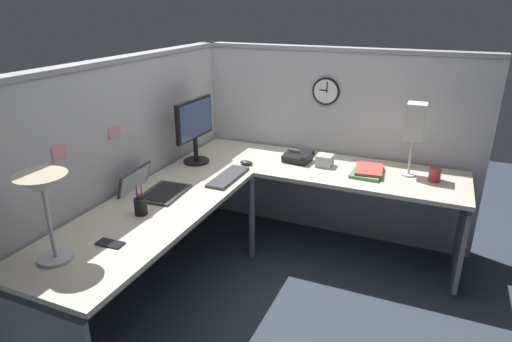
{
  "coord_description": "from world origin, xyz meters",
  "views": [
    {
      "loc": [
        -2.59,
        -1.05,
        1.91
      ],
      "look_at": [
        0.03,
        0.07,
        0.8
      ],
      "focal_mm": 30.43,
      "sensor_mm": 36.0,
      "label": 1
    }
  ],
  "objects_px": {
    "monitor": "(195,126)",
    "cell_phone": "(110,244)",
    "book_stack": "(368,171)",
    "computer_mouse": "(246,163)",
    "keyboard": "(228,177)",
    "desk_lamp_paper": "(415,124)",
    "pen_cup": "(141,206)",
    "office_phone": "(299,157)",
    "desk_lamp_dome": "(43,191)",
    "coffee_mug": "(435,175)",
    "tissue_box": "(325,161)",
    "wall_clock": "(326,91)",
    "laptop": "(151,189)"
  },
  "relations": [
    {
      "from": "laptop",
      "to": "computer_mouse",
      "type": "xyz_separation_m",
      "value": [
        0.72,
        -0.37,
        -0.01
      ]
    },
    {
      "from": "monitor",
      "to": "coffee_mug",
      "type": "height_order",
      "value": "monitor"
    },
    {
      "from": "computer_mouse",
      "to": "desk_lamp_paper",
      "type": "xyz_separation_m",
      "value": [
        0.27,
        -1.17,
        0.37
      ]
    },
    {
      "from": "computer_mouse",
      "to": "office_phone",
      "type": "xyz_separation_m",
      "value": [
        0.23,
        -0.35,
        0.02
      ]
    },
    {
      "from": "monitor",
      "to": "pen_cup",
      "type": "distance_m",
      "value": 0.95
    },
    {
      "from": "book_stack",
      "to": "desk_lamp_paper",
      "type": "relative_size",
      "value": 0.56
    },
    {
      "from": "cell_phone",
      "to": "wall_clock",
      "type": "distance_m",
      "value": 2.06
    },
    {
      "from": "pen_cup",
      "to": "book_stack",
      "type": "distance_m",
      "value": 1.63
    },
    {
      "from": "coffee_mug",
      "to": "desk_lamp_paper",
      "type": "bearing_deg",
      "value": 75.84
    },
    {
      "from": "desk_lamp_paper",
      "to": "cell_phone",
      "type": "bearing_deg",
      "value": 140.55
    },
    {
      "from": "desk_lamp_dome",
      "to": "pen_cup",
      "type": "height_order",
      "value": "desk_lamp_dome"
    },
    {
      "from": "tissue_box",
      "to": "wall_clock",
      "type": "distance_m",
      "value": 0.58
    },
    {
      "from": "keyboard",
      "to": "office_phone",
      "type": "distance_m",
      "value": 0.64
    },
    {
      "from": "coffee_mug",
      "to": "wall_clock",
      "type": "height_order",
      "value": "wall_clock"
    },
    {
      "from": "laptop",
      "to": "tissue_box",
      "type": "xyz_separation_m",
      "value": [
        0.93,
        -0.93,
        0.02
      ]
    },
    {
      "from": "laptop",
      "to": "wall_clock",
      "type": "bearing_deg",
      "value": -33.31
    },
    {
      "from": "office_phone",
      "to": "tissue_box",
      "type": "bearing_deg",
      "value": -95.87
    },
    {
      "from": "book_stack",
      "to": "coffee_mug",
      "type": "distance_m",
      "value": 0.46
    },
    {
      "from": "keyboard",
      "to": "desk_lamp_dome",
      "type": "relative_size",
      "value": 0.97
    },
    {
      "from": "tissue_box",
      "to": "desk_lamp_dome",
      "type": "bearing_deg",
      "value": 153.71
    },
    {
      "from": "monitor",
      "to": "keyboard",
      "type": "bearing_deg",
      "value": -118.21
    },
    {
      "from": "computer_mouse",
      "to": "laptop",
      "type": "bearing_deg",
      "value": 152.92
    },
    {
      "from": "laptop",
      "to": "desk_lamp_paper",
      "type": "xyz_separation_m",
      "value": [
        0.99,
        -1.54,
        0.36
      ]
    },
    {
      "from": "computer_mouse",
      "to": "book_stack",
      "type": "distance_m",
      "value": 0.91
    },
    {
      "from": "pen_cup",
      "to": "desk_lamp_paper",
      "type": "xyz_separation_m",
      "value": [
        1.28,
        -1.4,
        0.33
      ]
    },
    {
      "from": "desk_lamp_dome",
      "to": "cell_phone",
      "type": "distance_m",
      "value": 0.44
    },
    {
      "from": "desk_lamp_dome",
      "to": "coffee_mug",
      "type": "xyz_separation_m",
      "value": [
        1.79,
        -1.67,
        -0.32
      ]
    },
    {
      "from": "laptop",
      "to": "tissue_box",
      "type": "bearing_deg",
      "value": -45.09
    },
    {
      "from": "pen_cup",
      "to": "office_phone",
      "type": "distance_m",
      "value": 1.37
    },
    {
      "from": "desk_lamp_paper",
      "to": "pen_cup",
      "type": "bearing_deg",
      "value": 132.31
    },
    {
      "from": "laptop",
      "to": "cell_phone",
      "type": "distance_m",
      "value": 0.67
    },
    {
      "from": "desk_lamp_paper",
      "to": "keyboard",
      "type": "bearing_deg",
      "value": 115.92
    },
    {
      "from": "pen_cup",
      "to": "computer_mouse",
      "type": "bearing_deg",
      "value": -12.86
    },
    {
      "from": "tissue_box",
      "to": "cell_phone",
      "type": "bearing_deg",
      "value": 155.05
    },
    {
      "from": "desk_lamp_dome",
      "to": "coffee_mug",
      "type": "height_order",
      "value": "desk_lamp_dome"
    },
    {
      "from": "office_phone",
      "to": "book_stack",
      "type": "xyz_separation_m",
      "value": [
        -0.06,
        -0.55,
        -0.02
      ]
    },
    {
      "from": "monitor",
      "to": "cell_phone",
      "type": "height_order",
      "value": "monitor"
    },
    {
      "from": "cell_phone",
      "to": "pen_cup",
      "type": "bearing_deg",
      "value": 7.47
    },
    {
      "from": "book_stack",
      "to": "computer_mouse",
      "type": "bearing_deg",
      "value": 100.86
    },
    {
      "from": "monitor",
      "to": "pen_cup",
      "type": "height_order",
      "value": "monitor"
    },
    {
      "from": "cell_phone",
      "to": "desk_lamp_paper",
      "type": "height_order",
      "value": "desk_lamp_paper"
    },
    {
      "from": "keyboard",
      "to": "cell_phone",
      "type": "distance_m",
      "value": 1.06
    },
    {
      "from": "cell_phone",
      "to": "tissue_box",
      "type": "bearing_deg",
      "value": -28.04
    },
    {
      "from": "keyboard",
      "to": "pen_cup",
      "type": "bearing_deg",
      "value": 162.45
    },
    {
      "from": "keyboard",
      "to": "laptop",
      "type": "bearing_deg",
      "value": 139.04
    },
    {
      "from": "monitor",
      "to": "wall_clock",
      "type": "distance_m",
      "value": 1.08
    },
    {
      "from": "coffee_mug",
      "to": "office_phone",
      "type": "bearing_deg",
      "value": 89.6
    },
    {
      "from": "computer_mouse",
      "to": "desk_lamp_dome",
      "type": "xyz_separation_m",
      "value": [
        -1.57,
        0.32,
        0.35
      ]
    },
    {
      "from": "laptop",
      "to": "desk_lamp_paper",
      "type": "height_order",
      "value": "desk_lamp_paper"
    },
    {
      "from": "book_stack",
      "to": "wall_clock",
      "type": "relative_size",
      "value": 1.35
    }
  ]
}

